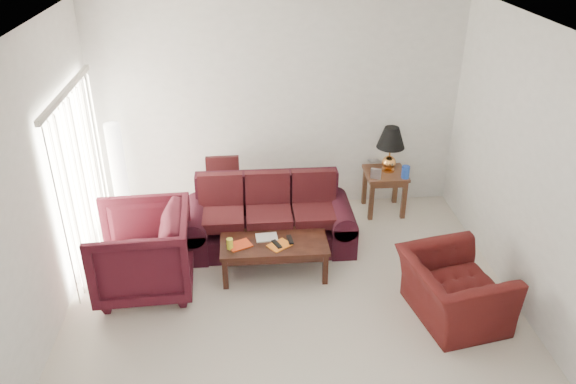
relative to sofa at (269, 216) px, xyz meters
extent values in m
plane|color=silver|center=(0.21, -1.36, -0.44)|extent=(5.00, 5.00, 0.00)
cube|color=silver|center=(-2.21, -0.06, 0.64)|extent=(0.10, 2.00, 2.16)
cube|color=black|center=(-0.58, 0.74, 0.28)|extent=(0.45, 0.23, 0.47)
cube|color=silver|center=(1.51, 0.61, 0.25)|extent=(0.15, 0.10, 0.14)
cylinder|color=#193DA2|center=(1.91, 0.59, 0.26)|extent=(0.14, 0.14, 0.17)
cube|color=#B5B6B9|center=(1.56, 0.98, 0.26)|extent=(0.16, 0.19, 0.06)
imported|color=#3E0E17|center=(-1.47, -0.78, 0.05)|extent=(1.14, 1.11, 0.99)
imported|color=#410F0F|center=(1.89, -1.55, -0.10)|extent=(1.13, 1.23, 0.70)
cube|color=red|center=(-0.37, -0.66, 0.01)|extent=(0.32, 0.29, 0.01)
cube|color=beige|center=(-0.05, -0.52, 0.01)|extent=(0.27, 0.21, 0.01)
cube|color=orange|center=(0.09, -0.70, 0.01)|extent=(0.32, 0.30, 0.01)
cube|color=black|center=(0.06, -0.71, 0.03)|extent=(0.12, 0.18, 0.02)
cube|color=black|center=(0.22, -0.63, 0.03)|extent=(0.07, 0.19, 0.02)
cylinder|color=yellow|center=(-0.48, -0.71, 0.07)|extent=(0.09, 0.09, 0.13)
camera|label=1|loc=(-0.25, -6.18, 3.62)|focal=35.00mm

